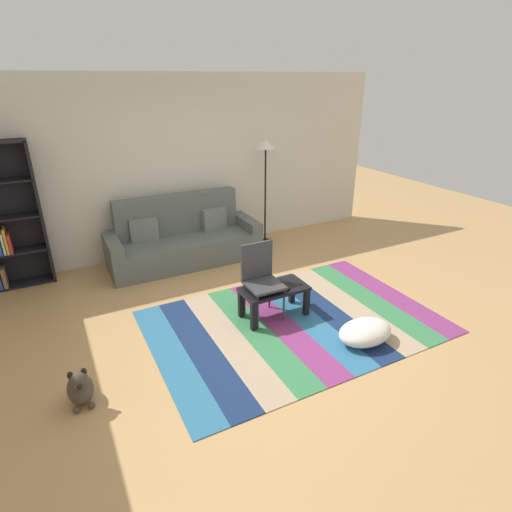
% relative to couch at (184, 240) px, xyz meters
% --- Properties ---
extents(ground_plane, '(14.00, 14.00, 0.00)m').
position_rel_couch_xyz_m(ground_plane, '(0.30, -2.02, -0.34)').
color(ground_plane, tan).
extents(back_wall, '(6.80, 0.10, 2.70)m').
position_rel_couch_xyz_m(back_wall, '(0.30, 0.53, 1.01)').
color(back_wall, silver).
rests_on(back_wall, ground_plane).
extents(rug, '(3.26, 2.19, 0.01)m').
position_rel_couch_xyz_m(rug, '(0.56, -2.27, -0.33)').
color(rug, teal).
rests_on(rug, ground_plane).
extents(couch, '(2.26, 0.80, 1.00)m').
position_rel_couch_xyz_m(couch, '(0.00, 0.00, 0.00)').
color(couch, '#59605B').
rests_on(couch, ground_plane).
extents(coffee_table, '(0.79, 0.40, 0.37)m').
position_rel_couch_xyz_m(coffee_table, '(0.42, -2.04, -0.03)').
color(coffee_table, black).
rests_on(coffee_table, rug).
extents(pouf, '(0.62, 0.42, 0.24)m').
position_rel_couch_xyz_m(pouf, '(1.02, -2.96, -0.21)').
color(pouf, white).
rests_on(pouf, rug).
extents(dog, '(0.22, 0.35, 0.40)m').
position_rel_couch_xyz_m(dog, '(-1.78, -2.49, -0.18)').
color(dog, '#473D33').
rests_on(dog, ground_plane).
extents(standing_lamp, '(0.32, 0.32, 1.73)m').
position_rel_couch_xyz_m(standing_lamp, '(1.48, 0.11, 1.11)').
color(standing_lamp, black).
rests_on(standing_lamp, ground_plane).
extents(tv_remote, '(0.13, 0.14, 0.02)m').
position_rel_couch_xyz_m(tv_remote, '(0.51, -2.11, 0.06)').
color(tv_remote, black).
rests_on(tv_remote, coffee_table).
extents(folding_chair, '(0.40, 0.40, 0.90)m').
position_rel_couch_xyz_m(folding_chair, '(0.30, -1.94, 0.20)').
color(folding_chair, '#38383D').
rests_on(folding_chair, ground_plane).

